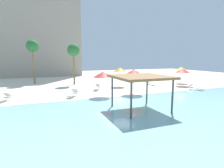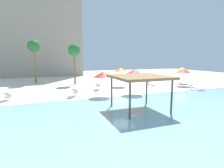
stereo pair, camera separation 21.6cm
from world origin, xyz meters
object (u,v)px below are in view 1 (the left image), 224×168
(beach_umbrella_red_4, at_px, (103,74))
(lounge_chair_5, at_px, (97,87))
(lounge_chair_0, at_px, (195,87))
(palm_tree_1, at_px, (32,47))
(beach_umbrella_red_3, at_px, (134,72))
(lounge_chair_4, at_px, (3,98))
(beach_umbrella_orange_1, at_px, (120,70))
(lounge_chair_1, at_px, (150,83))
(beach_umbrella_red_2, at_px, (183,71))
(beach_umbrella_yellow_0, at_px, (181,69))
(lounge_chair_3, at_px, (73,94))
(shade_pavilion, at_px, (141,78))
(palm_tree_0, at_px, (73,51))

(beach_umbrella_red_4, xyz_separation_m, lounge_chair_5, (0.49, 3.93, -2.00))
(lounge_chair_0, relative_size, palm_tree_1, 0.29)
(beach_umbrella_red_3, distance_m, lounge_chair_4, 13.19)
(beach_umbrella_orange_1, xyz_separation_m, lounge_chair_1, (4.89, -0.39, -2.05))
(beach_umbrella_red_2, relative_size, beach_umbrella_red_4, 0.95)
(beach_umbrella_yellow_0, xyz_separation_m, beach_umbrella_red_2, (-1.82, -2.23, -0.09))
(beach_umbrella_yellow_0, relative_size, beach_umbrella_red_2, 1.03)
(beach_umbrella_orange_1, xyz_separation_m, lounge_chair_5, (-3.93, -1.63, -2.05))
(beach_umbrella_red_3, bearing_deg, palm_tree_1, 128.71)
(lounge_chair_3, height_order, palm_tree_1, palm_tree_1)
(beach_umbrella_red_4, bearing_deg, lounge_chair_3, 162.43)
(palm_tree_1, bearing_deg, shade_pavilion, -66.82)
(beach_umbrella_red_4, xyz_separation_m, palm_tree_1, (-7.10, 13.26, 3.40))
(beach_umbrella_orange_1, bearing_deg, palm_tree_1, 146.23)
(lounge_chair_4, relative_size, palm_tree_1, 0.28)
(lounge_chair_0, height_order, lounge_chair_1, same)
(shade_pavilion, bearing_deg, beach_umbrella_orange_1, 73.48)
(lounge_chair_1, bearing_deg, palm_tree_0, -118.74)
(beach_umbrella_orange_1, height_order, lounge_chair_4, beach_umbrella_orange_1)
(beach_umbrella_yellow_0, bearing_deg, palm_tree_1, 159.36)
(lounge_chair_3, bearing_deg, palm_tree_1, -129.94)
(beach_umbrella_red_3, distance_m, palm_tree_0, 11.48)
(lounge_chair_1, bearing_deg, shade_pavilion, -41.42)
(lounge_chair_3, bearing_deg, beach_umbrella_yellow_0, 134.32)
(shade_pavilion, distance_m, lounge_chair_5, 9.97)
(lounge_chair_4, height_order, lounge_chair_5, same)
(beach_umbrella_yellow_0, distance_m, lounge_chair_0, 6.67)
(shade_pavilion, distance_m, beach_umbrella_yellow_0, 17.56)
(beach_umbrella_red_3, height_order, palm_tree_0, palm_tree_0)
(beach_umbrella_red_3, distance_m, lounge_chair_1, 8.05)
(beach_umbrella_red_3, bearing_deg, palm_tree_0, 116.02)
(beach_umbrella_red_4, bearing_deg, shade_pavilion, -79.63)
(lounge_chair_4, bearing_deg, beach_umbrella_red_3, 114.01)
(lounge_chair_3, bearing_deg, lounge_chair_0, 115.43)
(beach_umbrella_red_4, height_order, lounge_chair_3, beach_umbrella_red_4)
(beach_umbrella_red_4, relative_size, palm_tree_0, 0.43)
(lounge_chair_4, xyz_separation_m, palm_tree_1, (2.28, 12.09, 5.40))
(lounge_chair_5, height_order, palm_tree_1, palm_tree_1)
(shade_pavilion, distance_m, beach_umbrella_red_2, 14.77)
(palm_tree_0, bearing_deg, beach_umbrella_yellow_0, -17.16)
(beach_umbrella_orange_1, distance_m, beach_umbrella_red_4, 7.10)
(beach_umbrella_orange_1, relative_size, lounge_chair_0, 1.34)
(beach_umbrella_red_3, distance_m, lounge_chair_3, 7.02)
(beach_umbrella_yellow_0, bearing_deg, lounge_chair_4, -171.16)
(beach_umbrella_red_3, xyz_separation_m, lounge_chair_3, (-6.62, 1.02, -2.12))
(lounge_chair_1, bearing_deg, lounge_chair_3, -75.59)
(beach_umbrella_red_2, distance_m, lounge_chair_0, 4.07)
(lounge_chair_4, bearing_deg, shade_pavilion, 85.77)
(shade_pavilion, height_order, beach_umbrella_red_3, beach_umbrella_red_3)
(lounge_chair_3, height_order, palm_tree_0, palm_tree_0)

